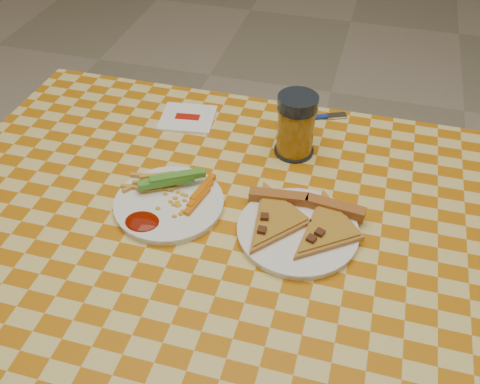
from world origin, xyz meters
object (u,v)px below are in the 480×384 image
(plate_right, at_px, (298,232))
(plate_left, at_px, (169,204))
(table, at_px, (242,250))
(drink_glass, at_px, (296,126))

(plate_right, bearing_deg, plate_left, 178.48)
(table, distance_m, plate_left, 0.17)
(table, height_order, drink_glass, drink_glass)
(table, xyz_separation_m, drink_glass, (0.05, 0.25, 0.14))
(plate_left, distance_m, plate_right, 0.26)
(drink_glass, bearing_deg, plate_left, -130.21)
(plate_left, bearing_deg, drink_glass, 49.79)
(table, bearing_deg, plate_left, 177.11)
(plate_right, distance_m, drink_glass, 0.26)
(table, relative_size, drink_glass, 9.08)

